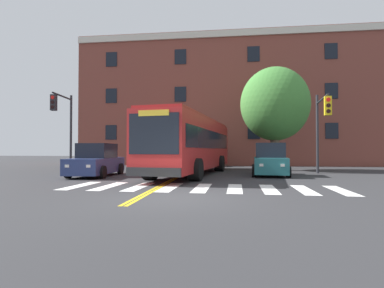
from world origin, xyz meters
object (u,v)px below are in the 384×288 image
(traffic_light_far_corner, at_px, (64,118))
(traffic_light_near_corner, at_px, (322,119))
(street_tree_curbside_large, at_px, (275,104))
(city_bus, at_px, (193,144))
(car_silver_behind_bus, at_px, (206,154))
(car_teal_far_lane, at_px, (270,161))
(car_navy_near_lane, at_px, (97,161))

(traffic_light_far_corner, bearing_deg, traffic_light_near_corner, -2.04)
(traffic_light_near_corner, xyz_separation_m, street_tree_curbside_large, (-2.09, 3.77, 1.49))
(city_bus, bearing_deg, car_silver_behind_bus, 89.61)
(city_bus, xyz_separation_m, street_tree_curbside_large, (5.46, 4.01, 2.92))
(car_silver_behind_bus, height_order, traffic_light_far_corner, traffic_light_far_corner)
(city_bus, relative_size, car_teal_far_lane, 3.34)
(car_navy_near_lane, bearing_deg, car_teal_far_lane, 8.48)
(car_navy_near_lane, distance_m, traffic_light_far_corner, 5.28)
(traffic_light_near_corner, bearing_deg, street_tree_curbside_large, 119.05)
(street_tree_curbside_large, bearing_deg, traffic_light_far_corner, -167.38)
(car_navy_near_lane, xyz_separation_m, traffic_light_near_corner, (12.75, 2.15, 2.43))
(traffic_light_far_corner, bearing_deg, city_bus, -5.37)
(car_teal_far_lane, xyz_separation_m, traffic_light_far_corner, (-13.26, 1.29, 2.74))
(car_navy_near_lane, bearing_deg, city_bus, 20.14)
(car_silver_behind_bus, bearing_deg, city_bus, -90.39)
(car_teal_far_lane, distance_m, car_silver_behind_bus, 11.68)
(car_teal_far_lane, xyz_separation_m, street_tree_curbside_large, (0.96, 4.47, 3.89))
(traffic_light_near_corner, bearing_deg, city_bus, -178.16)
(city_bus, xyz_separation_m, car_teal_far_lane, (4.49, -0.46, -0.98))
(city_bus, bearing_deg, street_tree_curbside_large, 36.31)
(car_navy_near_lane, bearing_deg, car_silver_behind_bus, 66.73)
(car_silver_behind_bus, xyz_separation_m, traffic_light_far_corner, (-8.84, -9.53, 2.52))
(traffic_light_near_corner, relative_size, traffic_light_far_corner, 0.93)
(street_tree_curbside_large, bearing_deg, city_bus, -143.69)
(car_silver_behind_bus, distance_m, street_tree_curbside_large, 9.09)
(city_bus, bearing_deg, traffic_light_far_corner, 174.63)
(car_navy_near_lane, bearing_deg, traffic_light_far_corner, 142.58)
(car_navy_near_lane, relative_size, car_silver_behind_bus, 0.86)
(city_bus, xyz_separation_m, car_navy_near_lane, (-5.20, -1.91, -1.00))
(car_teal_far_lane, distance_m, traffic_light_far_corner, 13.60)
(car_silver_behind_bus, xyz_separation_m, traffic_light_near_corner, (7.48, -10.11, 2.18))
(car_teal_far_lane, xyz_separation_m, traffic_light_near_corner, (3.06, 0.70, 2.40))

